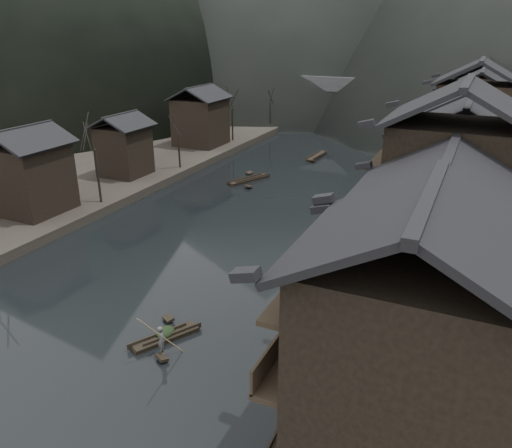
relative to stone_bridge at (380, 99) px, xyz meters
The scene contains 12 objects.
water 72.18m from the stone_bridge, 90.00° to the right, with size 300.00×300.00×0.00m, color black.
left_bank 47.64m from the stone_bridge, 137.56° to the right, with size 40.00×200.00×1.20m, color #2D2823.
stilt_houses 55.71m from the stone_bridge, 71.89° to the right, with size 9.00×67.60×15.54m.
left_houses 55.79m from the stone_bridge, 111.56° to the right, with size 8.10×53.20×8.73m.
bare_trees 52.85m from the stone_bridge, 108.77° to the right, with size 3.94×73.33×7.88m.
moored_sampans 47.20m from the stone_bridge, 75.05° to the right, with size 3.11×72.26×0.47m.
midriver_boats 35.03m from the stone_bridge, 98.49° to the right, with size 6.34×20.89×0.45m.
stone_bridge is the anchor object (origin of this frame).
hero_sampan 73.89m from the stone_bridge, 87.95° to the right, with size 2.95×4.46×0.43m.
cargo_heap 73.66m from the stone_bridge, 88.03° to the right, with size 1.03×1.34×0.62m, color black.
boatman 75.28m from the stone_bridge, 87.39° to the right, with size 0.66×0.44×1.82m, color #535355.
bamboo_pole 75.20m from the stone_bridge, 87.24° to the right, with size 0.06×0.06×4.54m, color #8C7A51.
Camera 1 is at (18.45, -22.76, 18.02)m, focal length 35.00 mm.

